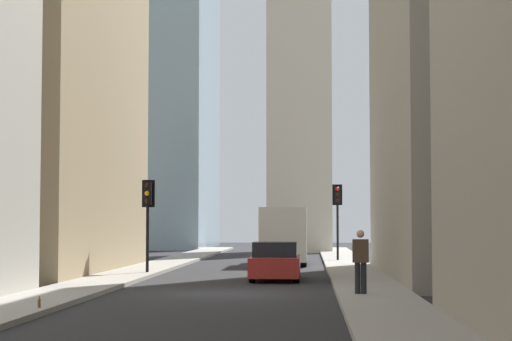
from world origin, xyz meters
TOP-DOWN VIEW (x-y plane):
  - ground_plane at (0.00, 0.00)m, footprint 135.00×135.00m
  - sidewalk_right at (0.00, 4.50)m, footprint 90.00×2.20m
  - sidewalk_left at (0.00, -4.50)m, footprint 90.00×2.20m
  - delivery_truck at (18.43, -1.40)m, footprint 6.46×2.25m
  - sedan_red at (6.27, -1.40)m, footprint 4.30×1.78m
  - traffic_light_midblock at (8.82, 3.82)m, footprint 0.43×0.52m
  - traffic_light_far_junction at (20.93, -4.15)m, footprint 0.43×0.52m
  - pedestrian at (-1.61, -4.06)m, footprint 0.26×0.44m
  - discarded_bottle at (-6.17, 3.66)m, footprint 0.07×0.07m

SIDE VIEW (x-z plane):
  - ground_plane at x=0.00m, z-range 0.00..0.00m
  - sidewalk_right at x=0.00m, z-range 0.00..0.14m
  - sidewalk_left at x=0.00m, z-range 0.00..0.14m
  - discarded_bottle at x=-6.17m, z-range 0.11..0.38m
  - sedan_red at x=6.27m, z-range -0.04..1.37m
  - pedestrian at x=-1.61m, z-range 0.22..2.00m
  - delivery_truck at x=18.43m, z-range 0.04..2.88m
  - traffic_light_midblock at x=8.82m, z-range 1.00..4.69m
  - traffic_light_far_junction at x=20.93m, z-range 1.08..5.08m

